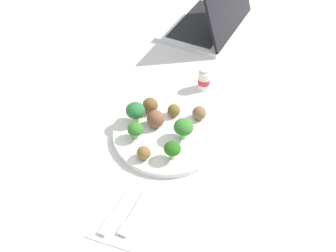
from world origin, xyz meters
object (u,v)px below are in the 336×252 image
object	(u,v)px
meatball_center	(156,119)
fork	(133,215)
broccoli_floret_back_left	(135,111)
laptop	(211,18)
meatball_mid_left	(199,113)
broccoli_floret_far_rim	(135,130)
broccoli_floret_mid_left	(172,149)
broccoli_floret_mid_right	(184,127)
yogurt_bottle	(204,80)
plate	(168,134)
meatball_back_right	(175,111)
napkin	(127,212)
knife	(117,210)
meatball_front_right	(150,105)
meatball_front_left	(144,153)

from	to	relation	value
meatball_center	fork	bearing A→B (deg)	4.53
broccoli_floret_back_left	laptop	bearing A→B (deg)	168.36
meatball_mid_left	fork	size ratio (longest dim) A/B	0.30
broccoli_floret_back_left	meatball_center	size ratio (longest dim) A/B	1.27
broccoli_floret_far_rim	broccoli_floret_mid_left	distance (m)	0.11
broccoli_floret_mid_right	yogurt_bottle	size ratio (longest dim) A/B	0.84
plate	meatball_back_right	xyz separation A→B (m)	(-0.06, 0.00, 0.02)
napkin	knife	xyz separation A→B (m)	(0.01, -0.02, 0.00)
broccoli_floret_back_left	knife	distance (m)	0.28
knife	meatball_front_right	bearing A→B (deg)	-177.50
broccoli_floret_back_left	broccoli_floret_far_rim	size ratio (longest dim) A/B	1.28
broccoli_floret_far_rim	meatball_back_right	distance (m)	0.13
plate	yogurt_bottle	bearing A→B (deg)	166.09
napkin	fork	xyz separation A→B (m)	(0.01, 0.02, 0.00)
meatball_back_right	broccoli_floret_mid_right	bearing A→B (deg)	27.50
fork	broccoli_floret_mid_right	bearing A→B (deg)	167.01
laptop	meatball_center	bearing A→B (deg)	-5.83
fork	meatball_front_left	bearing A→B (deg)	-172.62
broccoli_floret_back_left	broccoli_floret_mid_right	size ratio (longest dim) A/B	1.02
meatball_front_right	napkin	world-z (taller)	meatball_front_right
broccoli_floret_mid_right	meatball_front_left	bearing A→B (deg)	-40.93
meatball_front_right	laptop	xyz separation A→B (m)	(-0.48, 0.08, 0.00)
broccoli_floret_mid_right	broccoli_floret_mid_left	distance (m)	0.07
meatball_center	fork	distance (m)	0.27
broccoli_floret_mid_right	knife	distance (m)	0.26
broccoli_floret_far_rim	laptop	size ratio (longest dim) A/B	0.12
broccoli_floret_mid_left	meatball_center	size ratio (longest dim) A/B	1.09
broccoli_floret_mid_right	napkin	size ratio (longest dim) A/B	0.33
broccoli_floret_back_left	meatball_front_left	size ratio (longest dim) A/B	1.70
yogurt_bottle	broccoli_floret_mid_left	bearing A→B (deg)	-4.21
meatball_front_right	broccoli_floret_mid_left	bearing A→B (deg)	32.84
broccoli_floret_back_left	laptop	distance (m)	0.53
meatball_front_right	broccoli_floret_far_rim	bearing A→B (deg)	-4.86
broccoli_floret_back_left	broccoli_floret_mid_left	world-z (taller)	broccoli_floret_back_left
knife	broccoli_floret_far_rim	bearing A→B (deg)	-173.93
plate	meatball_back_right	distance (m)	0.07
meatball_back_right	meatball_front_left	bearing A→B (deg)	-13.08
meatball_back_right	knife	bearing A→B (deg)	-9.66
meatball_center	plate	bearing A→B (deg)	67.80
broccoli_floret_mid_right	napkin	distance (m)	0.25
broccoli_floret_mid_left	laptop	size ratio (longest dim) A/B	0.14
meatball_front_right	meatball_center	world-z (taller)	meatball_center
broccoli_floret_back_left	broccoli_floret_far_rim	world-z (taller)	broccoli_floret_back_left
broccoli_floret_back_left	plate	bearing A→B (deg)	78.90
plate	meatball_mid_left	bearing A→B (deg)	135.48
yogurt_bottle	laptop	xyz separation A→B (m)	(-0.33, -0.04, 0.01)
broccoli_floret_back_left	broccoli_floret_far_rim	distance (m)	0.06
fork	meatball_back_right	bearing A→B (deg)	176.84
laptop	plate	bearing A→B (deg)	-1.88
broccoli_floret_back_left	meatball_mid_left	xyz separation A→B (m)	(-0.05, 0.16, -0.02)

